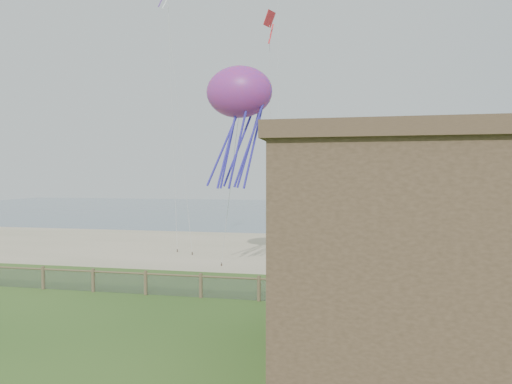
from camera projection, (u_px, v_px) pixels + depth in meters
ground at (151, 339)px, 17.22m from camera, size 160.00×160.00×0.00m
sand_beach at (260, 249)px, 38.77m from camera, size 72.00×20.00×0.02m
ocean at (306, 210)px, 81.88m from camera, size 160.00×68.00×0.02m
chainlink_fence at (201, 287)px, 23.08m from camera, size 36.20×0.20×1.25m
motel_deck at (483, 314)px, 19.54m from camera, size 15.00×2.00×0.50m
picnic_table at (314, 318)px, 18.77m from camera, size 1.72×1.37×0.68m
octopus_kite at (239, 125)px, 27.60m from camera, size 4.11×3.15×7.81m
kite_red at (269, 25)px, 29.11m from camera, size 1.67×1.47×1.92m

